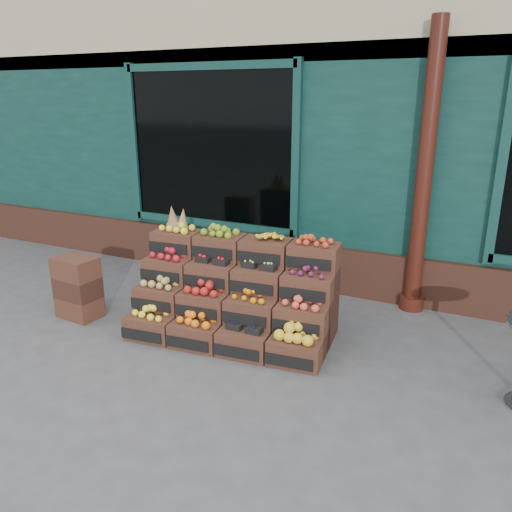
% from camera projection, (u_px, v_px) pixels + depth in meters
% --- Properties ---
extents(ground, '(60.00, 60.00, 0.00)m').
position_uv_depth(ground, '(243.00, 365.00, 4.69)').
color(ground, '#4B4B4E').
rests_on(ground, ground).
extents(shop_facade, '(12.00, 6.24, 4.80)m').
position_uv_depth(shop_facade, '(382.00, 97.00, 8.34)').
color(shop_facade, '#0F3530').
rests_on(shop_facade, ground).
extents(crate_display, '(2.14, 1.21, 1.28)m').
position_uv_depth(crate_display, '(235.00, 297.00, 5.24)').
color(crate_display, '#46271B').
rests_on(crate_display, ground).
extents(spare_crates, '(0.50, 0.37, 0.71)m').
position_uv_depth(spare_crates, '(78.00, 287.00, 5.63)').
color(spare_crates, '#46271B').
rests_on(spare_crates, ground).
extents(shopkeeper, '(0.76, 0.61, 1.82)m').
position_uv_depth(shopkeeper, '(242.00, 205.00, 7.23)').
color(shopkeeper, '#195830').
rests_on(shopkeeper, ground).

